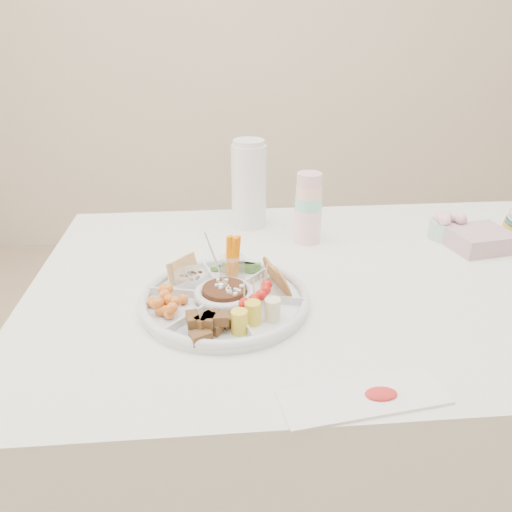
{
  "coord_description": "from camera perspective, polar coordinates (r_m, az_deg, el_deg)",
  "views": [
    {
      "loc": [
        -0.3,
        -1.1,
        1.35
      ],
      "look_at": [
        -0.2,
        -0.02,
        0.83
      ],
      "focal_mm": 35.0,
      "sensor_mm": 36.0,
      "label": 1
    }
  ],
  "objects": [
    {
      "name": "floor",
      "position": [
        1.77,
        7.2,
        -24.51
      ],
      "size": [
        4.0,
        4.0,
        0.0
      ],
      "primitive_type": "plane",
      "color": "tan",
      "rests_on": "ground"
    },
    {
      "name": "wall_back",
      "position": [
        3.12,
        0.59,
        25.56
      ],
      "size": [
        4.0,
        0.02,
        2.7
      ],
      "primitive_type": "cube",
      "color": "beige",
      "rests_on": "ground"
    },
    {
      "name": "dining_table",
      "position": [
        1.5,
        8.01,
        -15.18
      ],
      "size": [
        1.52,
        1.02,
        0.76
      ],
      "primitive_type": "cube",
      "color": "white",
      "rests_on": "floor"
    },
    {
      "name": "party_tray",
      "position": [
        1.14,
        -3.59,
        -4.63
      ],
      "size": [
        0.46,
        0.46,
        0.04
      ],
      "primitive_type": "cylinder",
      "rotation": [
        0.0,
        0.0,
        -0.23
      ],
      "color": "silver",
      "rests_on": "dining_table"
    },
    {
      "name": "bean_dip",
      "position": [
        1.14,
        -3.6,
        -4.3
      ],
      "size": [
        0.12,
        0.12,
        0.04
      ],
      "primitive_type": "cylinder",
      "rotation": [
        0.0,
        0.0,
        -0.23
      ],
      "color": "#301D0D",
      "rests_on": "party_tray"
    },
    {
      "name": "tortillas",
      "position": [
        1.17,
        2.43,
        -2.53
      ],
      "size": [
        0.12,
        0.12,
        0.06
      ],
      "primitive_type": null,
      "rotation": [
        0.0,
        0.0,
        -0.23
      ],
      "color": "#9F7A40",
      "rests_on": "party_tray"
    },
    {
      "name": "carrot_cucumber",
      "position": [
        1.23,
        -2.46,
        0.05
      ],
      "size": [
        0.14,
        0.14,
        0.11
      ],
      "primitive_type": null,
      "rotation": [
        0.0,
        0.0,
        -0.23
      ],
      "color": "#FF7F00",
      "rests_on": "party_tray"
    },
    {
      "name": "pita_raisins",
      "position": [
        1.21,
        -8.25,
        -1.8
      ],
      "size": [
        0.14,
        0.14,
        0.06
      ],
      "primitive_type": null,
      "rotation": [
        0.0,
        0.0,
        -0.23
      ],
      "color": "#DABF75",
      "rests_on": "party_tray"
    },
    {
      "name": "cherries",
      "position": [
        1.11,
        -10.03,
        -5.23
      ],
      "size": [
        0.13,
        0.13,
        0.04
      ],
      "primitive_type": null,
      "rotation": [
        0.0,
        0.0,
        -0.23
      ],
      "color": "#F3AA41",
      "rests_on": "party_tray"
    },
    {
      "name": "granola_chunks",
      "position": [
        1.02,
        -5.05,
        -7.6
      ],
      "size": [
        0.13,
        0.13,
        0.05
      ],
      "primitive_type": null,
      "rotation": [
        0.0,
        0.0,
        -0.23
      ],
      "color": "brown",
      "rests_on": "party_tray"
    },
    {
      "name": "banana_tomato",
      "position": [
        1.05,
        1.71,
        -5.12
      ],
      "size": [
        0.13,
        0.13,
        0.09
      ],
      "primitive_type": null,
      "rotation": [
        0.0,
        0.0,
        -0.23
      ],
      "color": "#D0B979",
      "rests_on": "party_tray"
    },
    {
      "name": "cup_stack",
      "position": [
        1.44,
        5.99,
        5.74
      ],
      "size": [
        0.09,
        0.09,
        0.22
      ],
      "primitive_type": "cylinder",
      "rotation": [
        0.0,
        0.0,
        0.08
      ],
      "color": "white",
      "rests_on": "dining_table"
    },
    {
      "name": "thermos",
      "position": [
        1.54,
        -0.81,
        8.3
      ],
      "size": [
        0.12,
        0.12,
        0.28
      ],
      "primitive_type": "cylinder",
      "rotation": [
        0.0,
        0.0,
        0.2
      ],
      "color": "white",
      "rests_on": "dining_table"
    },
    {
      "name": "flower_bowl",
      "position": [
        1.58,
        21.08,
        3.31
      ],
      "size": [
        0.14,
        0.14,
        0.08
      ],
      "primitive_type": "cylinder",
      "rotation": [
        0.0,
        0.0,
        0.35
      ],
      "color": "#95D0A7",
      "rests_on": "dining_table"
    },
    {
      "name": "napkin_stack",
      "position": [
        1.55,
        24.16,
        1.75
      ],
      "size": [
        0.18,
        0.16,
        0.05
      ],
      "primitive_type": "cube",
      "rotation": [
        0.0,
        0.0,
        0.17
      ],
      "color": "#B6959B",
      "rests_on": "dining_table"
    },
    {
      "name": "placemat",
      "position": [
        0.91,
        12.22,
        -15.52
      ],
      "size": [
        0.3,
        0.14,
        0.01
      ],
      "primitive_type": "cube",
      "rotation": [
        0.0,
        0.0,
        0.14
      ],
      "color": "white",
      "rests_on": "dining_table"
    }
  ]
}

